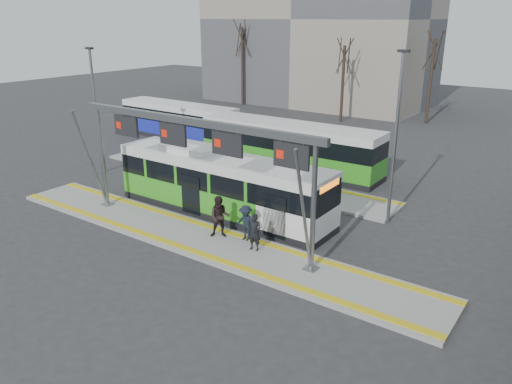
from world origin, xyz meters
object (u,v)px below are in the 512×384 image
(gantry, at_px, (192,143))
(passenger_c, at_px, (246,223))
(passenger_a, at_px, (255,232))
(hero_bus, at_px, (222,185))
(passenger_b, at_px, (220,217))

(gantry, relative_size, passenger_c, 8.20)
(passenger_a, distance_m, passenger_c, 1.05)
(hero_bus, xyz_separation_m, passenger_a, (3.94, -2.71, -0.53))
(gantry, relative_size, hero_bus, 1.11)
(hero_bus, bearing_deg, passenger_a, -34.66)
(passenger_a, bearing_deg, gantry, 173.05)
(passenger_c, bearing_deg, hero_bus, 142.98)
(passenger_b, xyz_separation_m, passenger_c, (1.12, 0.38, -0.14))
(gantry, xyz_separation_m, passenger_c, (2.22, 0.74, -3.36))
(hero_bus, xyz_separation_m, passenger_c, (3.06, -2.13, -0.53))
(hero_bus, relative_size, passenger_c, 7.38)
(gantry, xyz_separation_m, passenger_b, (1.10, 0.36, -3.22))
(gantry, height_order, hero_bus, gantry)
(hero_bus, height_order, passenger_b, hero_bus)
(hero_bus, distance_m, passenger_c, 3.77)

